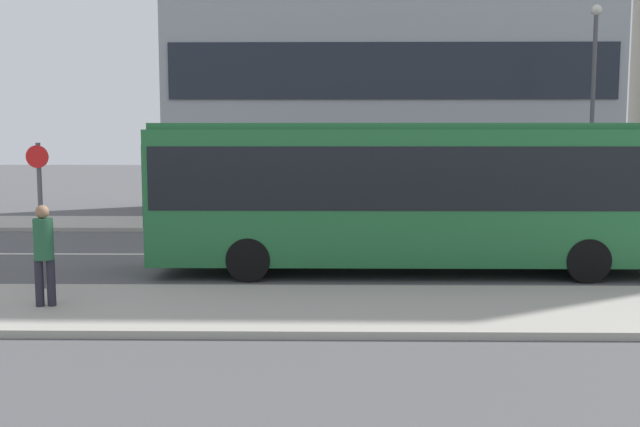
{
  "coord_description": "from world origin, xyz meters",
  "views": [
    {
      "loc": [
        2.25,
        -18.75,
        3.13
      ],
      "look_at": [
        2.01,
        -2.14,
        1.34
      ],
      "focal_mm": 40.0,
      "sensor_mm": 36.0,
      "label": 1
    }
  ],
  "objects_px": {
    "pedestrian_near_stop": "(44,249)",
    "bus_stop_sign": "(40,204)",
    "parked_car_0": "(615,218)",
    "street_lamp": "(593,93)",
    "city_bus": "(412,188)"
  },
  "relations": [
    {
      "from": "parked_car_0",
      "to": "street_lamp",
      "type": "xyz_separation_m",
      "value": [
        -0.19,
        1.81,
        3.96
      ]
    },
    {
      "from": "pedestrian_near_stop",
      "to": "bus_stop_sign",
      "type": "bearing_deg",
      "value": -77.63
    },
    {
      "from": "street_lamp",
      "to": "bus_stop_sign",
      "type": "bearing_deg",
      "value": -144.63
    },
    {
      "from": "parked_car_0",
      "to": "pedestrian_near_stop",
      "type": "xyz_separation_m",
      "value": [
        -14.0,
        -9.94,
        0.56
      ]
    },
    {
      "from": "city_bus",
      "to": "street_lamp",
      "type": "relative_size",
      "value": 1.62
    },
    {
      "from": "city_bus",
      "to": "bus_stop_sign",
      "type": "relative_size",
      "value": 4.1
    },
    {
      "from": "parked_car_0",
      "to": "pedestrian_near_stop",
      "type": "relative_size",
      "value": 2.3
    },
    {
      "from": "city_bus",
      "to": "pedestrian_near_stop",
      "type": "distance_m",
      "value": 8.02
    },
    {
      "from": "city_bus",
      "to": "pedestrian_near_stop",
      "type": "xyz_separation_m",
      "value": [
        -6.94,
        -3.94,
        -0.8
      ]
    },
    {
      "from": "parked_car_0",
      "to": "pedestrian_near_stop",
      "type": "distance_m",
      "value": 17.18
    },
    {
      "from": "bus_stop_sign",
      "to": "street_lamp",
      "type": "bearing_deg",
      "value": 35.37
    },
    {
      "from": "city_bus",
      "to": "parked_car_0",
      "type": "xyz_separation_m",
      "value": [
        7.06,
        6.0,
        -1.36
      ]
    },
    {
      "from": "parked_car_0",
      "to": "bus_stop_sign",
      "type": "distance_m",
      "value": 16.95
    },
    {
      "from": "parked_car_0",
      "to": "bus_stop_sign",
      "type": "bearing_deg",
      "value": -150.0
    },
    {
      "from": "city_bus",
      "to": "parked_car_0",
      "type": "bearing_deg",
      "value": 42.16
    }
  ]
}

